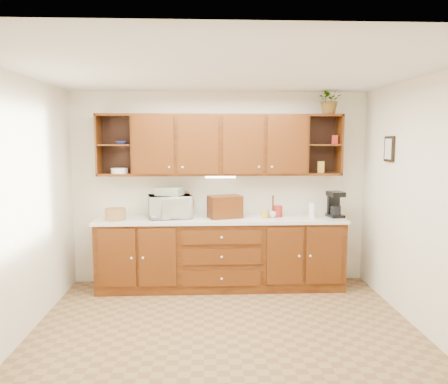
{
  "coord_description": "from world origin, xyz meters",
  "views": [
    {
      "loc": [
        -0.2,
        -4.19,
        1.96
      ],
      "look_at": [
        0.03,
        1.15,
        1.32
      ],
      "focal_mm": 35.0,
      "sensor_mm": 36.0,
      "label": 1
    }
  ],
  "objects": [
    {
      "name": "floor",
      "position": [
        0.0,
        0.0,
        0.0
      ],
      "size": [
        4.0,
        4.0,
        0.0
      ],
      "primitive_type": "plane",
      "color": "olive",
      "rests_on": "ground"
    },
    {
      "name": "undercabinet_light",
      "position": [
        0.0,
        1.53,
        1.47
      ],
      "size": [
        0.4,
        0.05,
        0.02
      ],
      "primitive_type": "cube",
      "color": "white",
      "rests_on": "upper_cabinets"
    },
    {
      "name": "bread_box",
      "position": [
        0.06,
        1.45,
        1.09
      ],
      "size": [
        0.47,
        0.37,
        0.29
      ],
      "primitive_type": "cube",
      "rotation": [
        0.0,
        0.0,
        0.29
      ],
      "color": "#361206",
      "rests_on": "countertop"
    },
    {
      "name": "upper_cabinets",
      "position": [
        0.01,
        1.59,
        1.89
      ],
      "size": [
        3.2,
        0.33,
        0.8
      ],
      "color": "#361206",
      "rests_on": "back_wall"
    },
    {
      "name": "right_wall",
      "position": [
        2.0,
        0.0,
        1.3
      ],
      "size": [
        0.0,
        3.5,
        3.5
      ],
      "primitive_type": "plane",
      "rotation": [
        1.57,
        0.0,
        -1.57
      ],
      "color": "#EFE6C9",
      "rests_on": "floor"
    },
    {
      "name": "mug_tree",
      "position": [
        0.7,
        1.51,
        0.98
      ],
      "size": [
        0.26,
        0.26,
        0.28
      ],
      "rotation": [
        0.0,
        0.0,
        0.25
      ],
      "color": "#361206",
      "rests_on": "countertop"
    },
    {
      "name": "coffee_maker",
      "position": [
        1.52,
        1.46,
        1.1
      ],
      "size": [
        0.21,
        0.26,
        0.34
      ],
      "rotation": [
        0.0,
        0.0,
        0.14
      ],
      "color": "black",
      "rests_on": "countertop"
    },
    {
      "name": "left_wall",
      "position": [
        -2.0,
        0.0,
        1.3
      ],
      "size": [
        0.0,
        3.5,
        3.5
      ],
      "primitive_type": "plane",
      "rotation": [
        1.57,
        0.0,
        1.57
      ],
      "color": "#EFE6C9",
      "rests_on": "floor"
    },
    {
      "name": "canister_white",
      "position": [
        1.2,
        1.39,
        1.04
      ],
      "size": [
        0.1,
        0.1,
        0.19
      ],
      "primitive_type": "cylinder",
      "rotation": [
        0.0,
        0.0,
        -0.2
      ],
      "color": "white",
      "rests_on": "countertop"
    },
    {
      "name": "bowl_stack",
      "position": [
        -1.28,
        1.57,
        1.92
      ],
      "size": [
        0.17,
        0.17,
        0.04
      ],
      "primitive_type": "imported",
      "rotation": [
        0.0,
        0.0,
        0.06
      ],
      "color": "navy",
      "rests_on": "upper_cabinets"
    },
    {
      "name": "canister_yellow",
      "position": [
        0.57,
        1.38,
        1.0
      ],
      "size": [
        0.12,
        0.12,
        0.11
      ],
      "primitive_type": "cylinder",
      "rotation": [
        0.0,
        0.0,
        0.4
      ],
      "color": "gold",
      "rests_on": "countertop"
    },
    {
      "name": "pantry_box_red",
      "position": [
        1.52,
        1.56,
        1.96
      ],
      "size": [
        0.09,
        0.08,
        0.12
      ],
      "primitive_type": "cube",
      "rotation": [
        0.0,
        0.0,
        -0.21
      ],
      "color": "#A12017",
      "rests_on": "upper_cabinets"
    },
    {
      "name": "pantry_box_yellow",
      "position": [
        1.34,
        1.56,
        1.6
      ],
      "size": [
        0.09,
        0.08,
        0.15
      ],
      "primitive_type": "cube",
      "rotation": [
        0.0,
        0.0,
        -0.13
      ],
      "color": "gold",
      "rests_on": "upper_cabinets"
    },
    {
      "name": "plate_stack",
      "position": [
        -1.32,
        1.56,
        1.56
      ],
      "size": [
        0.24,
        0.24,
        0.07
      ],
      "primitive_type": "cylinder",
      "rotation": [
        0.0,
        0.0,
        -0.1
      ],
      "color": "white",
      "rests_on": "upper_cabinets"
    },
    {
      "name": "ceiling",
      "position": [
        0.0,
        0.0,
        2.6
      ],
      "size": [
        4.0,
        4.0,
        0.0
      ],
      "primitive_type": "plane",
      "rotation": [
        3.14,
        0.0,
        0.0
      ],
      "color": "white",
      "rests_on": "back_wall"
    },
    {
      "name": "canister_red",
      "position": [
        0.76,
        1.49,
        1.02
      ],
      "size": [
        0.15,
        0.15,
        0.15
      ],
      "primitive_type": "cylinder",
      "rotation": [
        0.0,
        0.0,
        0.43
      ],
      "color": "#A12017",
      "rests_on": "countertop"
    },
    {
      "name": "microwave",
      "position": [
        -0.67,
        1.47,
        1.09
      ],
      "size": [
        0.6,
        0.47,
        0.3
      ],
      "primitive_type": "imported",
      "rotation": [
        0.0,
        0.0,
        0.19
      ],
      "color": "silver",
      "rests_on": "countertop"
    },
    {
      "name": "base_cabinets",
      "position": [
        0.0,
        1.45,
        0.45
      ],
      "size": [
        3.2,
        0.6,
        0.9
      ],
      "primitive_type": "cube",
      "color": "#361206",
      "rests_on": "floor"
    },
    {
      "name": "potted_plant",
      "position": [
        1.43,
        1.54,
        2.48
      ],
      "size": [
        0.4,
        0.37,
        0.37
      ],
      "primitive_type": "imported",
      "rotation": [
        0.0,
        0.0,
        0.28
      ],
      "color": "#999999",
      "rests_on": "upper_cabinets"
    },
    {
      "name": "wine_bottle",
      "position": [
        -0.03,
        1.58,
        1.08
      ],
      "size": [
        0.07,
        0.07,
        0.27
      ],
      "primitive_type": "cylinder",
      "rotation": [
        0.0,
        0.0,
        0.02
      ],
      "color": "black",
      "rests_on": "countertop"
    },
    {
      "name": "countertop",
      "position": [
        0.0,
        1.44,
        0.92
      ],
      "size": [
        3.24,
        0.64,
        0.04
      ],
      "primitive_type": "cube",
      "color": "silver",
      "rests_on": "base_cabinets"
    },
    {
      "name": "towel_stack",
      "position": [
        -0.67,
        1.47,
        1.29
      ],
      "size": [
        0.38,
        0.33,
        0.1
      ],
      "primitive_type": "cube",
      "rotation": [
        0.0,
        0.0,
        -0.35
      ],
      "color": "tan",
      "rests_on": "microwave"
    },
    {
      "name": "woven_tray",
      "position": [
        -0.52,
        1.63,
        0.95
      ],
      "size": [
        0.36,
        0.12,
        0.35
      ],
      "primitive_type": "cylinder",
      "rotation": [
        1.36,
        0.0,
        -0.09
      ],
      "color": "#A87446",
      "rests_on": "countertop"
    },
    {
      "name": "back_wall",
      "position": [
        0.0,
        1.75,
        1.3
      ],
      "size": [
        4.0,
        0.0,
        4.0
      ],
      "primitive_type": "plane",
      "rotation": [
        1.57,
        0.0,
        0.0
      ],
      "color": "#EFE6C9",
      "rests_on": "floor"
    },
    {
      "name": "wicker_basket",
      "position": [
        -1.35,
        1.35,
        1.01
      ],
      "size": [
        0.32,
        0.32,
        0.15
      ],
      "primitive_type": "cylinder",
      "rotation": [
        0.0,
        0.0,
        -0.3
      ],
      "color": "#A87446",
      "rests_on": "countertop"
    },
    {
      "name": "framed_picture",
      "position": [
        1.98,
        0.9,
        1.85
      ],
      "size": [
        0.03,
        0.24,
        0.3
      ],
      "primitive_type": "cube",
      "color": "black",
      "rests_on": "right_wall"
    }
  ]
}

